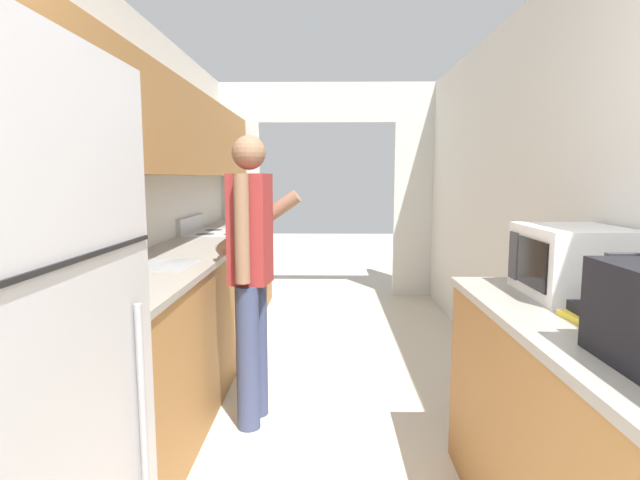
# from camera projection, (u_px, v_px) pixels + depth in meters

# --- Properties ---
(wall_left) EXTENTS (0.38, 7.77, 2.50)m
(wall_left) POSITION_uv_depth(u_px,v_px,m) (128.00, 170.00, 3.03)
(wall_left) COLOR silver
(wall_left) RESTS_ON ground_plane
(wall_right) EXTENTS (0.06, 7.77, 2.50)m
(wall_right) POSITION_uv_depth(u_px,v_px,m) (570.00, 209.00, 2.58)
(wall_right) COLOR silver
(wall_right) RESTS_ON ground_plane
(wall_far_with_doorway) EXTENTS (2.89, 0.06, 2.50)m
(wall_far_with_doorway) POSITION_uv_depth(u_px,v_px,m) (327.00, 176.00, 5.87)
(wall_far_with_doorway) COLOR silver
(wall_far_with_doorway) RESTS_ON ground_plane
(counter_left) EXTENTS (0.62, 4.29, 0.92)m
(counter_left) POSITION_uv_depth(u_px,v_px,m) (193.00, 312.00, 3.55)
(counter_left) COLOR #9E6B38
(counter_left) RESTS_ON ground_plane
(counter_right) EXTENTS (0.62, 1.81, 0.92)m
(counter_right) POSITION_uv_depth(u_px,v_px,m) (609.00, 470.00, 1.63)
(counter_right) COLOR #9E6B38
(counter_right) RESTS_ON ground_plane
(range_oven) EXTENTS (0.66, 0.78, 1.06)m
(range_oven) POSITION_uv_depth(u_px,v_px,m) (224.00, 281.00, 4.58)
(range_oven) COLOR #B7B7BC
(range_oven) RESTS_ON ground_plane
(person) EXTENTS (0.53, 0.41, 1.64)m
(person) POSITION_uv_depth(u_px,v_px,m) (251.00, 272.00, 2.81)
(person) COLOR #384266
(person) RESTS_ON ground_plane
(microwave) EXTENTS (0.38, 0.47, 0.29)m
(microwave) POSITION_uv_depth(u_px,v_px,m) (573.00, 261.00, 2.07)
(microwave) COLOR white
(microwave) RESTS_ON counter_right
(book_stack) EXTENTS (0.22, 0.31, 0.05)m
(book_stack) POSITION_uv_depth(u_px,v_px,m) (610.00, 318.00, 1.65)
(book_stack) COLOR gold
(book_stack) RESTS_ON counter_right
(knife) EXTENTS (0.15, 0.34, 0.02)m
(knife) POSITION_uv_depth(u_px,v_px,m) (231.00, 226.00, 5.01)
(knife) COLOR #B7B7BC
(knife) RESTS_ON counter_left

